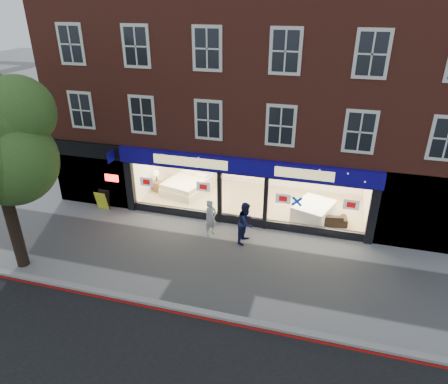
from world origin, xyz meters
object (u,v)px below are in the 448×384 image
at_px(display_bed, 188,185).
at_px(pedestrian_blue, 246,222).
at_px(pedestrian_grey, 211,218).
at_px(mattress_stack, 314,211).
at_px(sofa, 326,218).
at_px(a_board, 103,200).

distance_m(display_bed, pedestrian_blue, 5.51).
bearing_deg(display_bed, pedestrian_grey, -41.82).
xyz_separation_m(mattress_stack, pedestrian_grey, (-4.21, -2.50, 0.35)).
distance_m(sofa, pedestrian_grey, 5.29).
xyz_separation_m(mattress_stack, sofa, (0.60, -0.35, -0.11)).
relative_size(display_bed, pedestrian_grey, 1.70).
relative_size(sofa, pedestrian_grey, 1.11).
bearing_deg(display_bed, a_board, -125.67).
height_order(sofa, a_board, a_board).
height_order(sofa, pedestrian_grey, pedestrian_grey).
xyz_separation_m(display_bed, mattress_stack, (6.62, -1.15, -0.00)).
xyz_separation_m(display_bed, pedestrian_grey, (2.42, -3.65, 0.35)).
bearing_deg(a_board, pedestrian_grey, -4.61).
bearing_deg(mattress_stack, pedestrian_grey, -149.30).
xyz_separation_m(a_board, pedestrian_blue, (7.37, -0.96, 0.44)).
bearing_deg(pedestrian_grey, display_bed, 65.62).
distance_m(mattress_stack, pedestrian_blue, 3.73).
distance_m(a_board, pedestrian_blue, 7.45).
bearing_deg(display_bed, sofa, 2.95).
relative_size(mattress_stack, pedestrian_grey, 1.38).
relative_size(pedestrian_grey, pedestrian_blue, 0.90).
height_order(mattress_stack, pedestrian_grey, pedestrian_grey).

